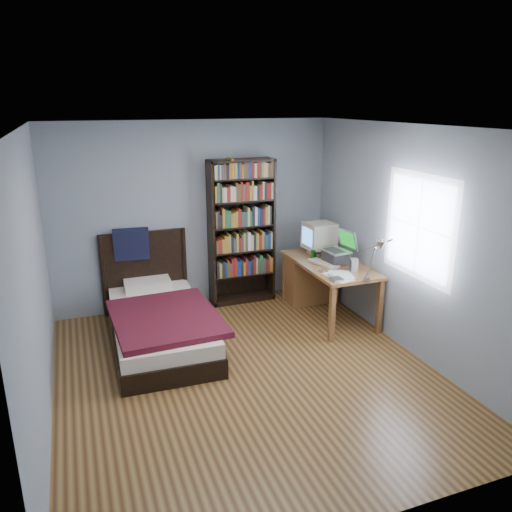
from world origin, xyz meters
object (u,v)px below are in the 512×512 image
object	(u,v)px
bed	(158,319)
desk_lamp	(379,249)
laptop	(337,255)
soda_can	(313,254)
desk	(315,276)
keyboard	(323,263)
crt_monitor	(319,236)
speaker	(354,265)
bookshelf	(242,232)

from	to	relation	value
bed	desk_lamp	bearing A→B (deg)	-28.74
laptop	soda_can	size ratio (longest dim) A/B	3.75
desk	keyboard	size ratio (longest dim) A/B	3.41
desk_lamp	crt_monitor	bearing A→B (deg)	86.58
desk_lamp	soda_can	distance (m)	1.44
speaker	bookshelf	world-z (taller)	bookshelf
speaker	soda_can	world-z (taller)	speaker
laptop	soda_can	xyz separation A→B (m)	(-0.17, 0.32, -0.06)
desk_lamp	bookshelf	size ratio (longest dim) A/B	0.31
desk_lamp	soda_can	xyz separation A→B (m)	(-0.06, 1.37, -0.44)
laptop	keyboard	xyz separation A→B (m)	(-0.17, 0.02, -0.10)
keyboard	desk_lamp	bearing A→B (deg)	-102.27
desk_lamp	keyboard	bearing A→B (deg)	93.75
crt_monitor	bookshelf	xyz separation A→B (m)	(-0.94, 0.48, 0.03)
crt_monitor	bookshelf	size ratio (longest dim) A/B	0.22
soda_can	crt_monitor	bearing A→B (deg)	44.90
soda_can	keyboard	bearing A→B (deg)	-91.25
crt_monitor	soda_can	size ratio (longest dim) A/B	3.76
desk	soda_can	distance (m)	0.42
soda_can	bed	bearing A→B (deg)	-175.22
crt_monitor	speaker	world-z (taller)	crt_monitor
bookshelf	speaker	bearing A→B (deg)	-52.81
crt_monitor	soda_can	world-z (taller)	crt_monitor
bookshelf	bed	bearing A→B (deg)	-148.59
speaker	bookshelf	xyz separation A→B (m)	(-1.00, 1.31, 0.19)
bookshelf	desk	bearing A→B (deg)	-28.85
laptop	soda_can	bearing A→B (deg)	117.79
desk	desk_lamp	distance (m)	1.72
laptop	speaker	world-z (taller)	laptop
crt_monitor	bookshelf	distance (m)	1.06
desk	speaker	distance (m)	0.92
desk_lamp	keyboard	xyz separation A→B (m)	(-0.07, 1.07, -0.48)
crt_monitor	laptop	world-z (taller)	same
crt_monitor	laptop	distance (m)	0.49
desk_lamp	speaker	world-z (taller)	desk_lamp
laptop	speaker	bearing A→B (deg)	-83.59
keyboard	laptop	bearing A→B (deg)	-22.04
crt_monitor	soda_can	distance (m)	0.29
crt_monitor	bed	distance (m)	2.41
keyboard	bookshelf	distance (m)	1.24
desk	laptop	world-z (taller)	laptop
desk	crt_monitor	world-z (taller)	crt_monitor
desk_lamp	soda_can	world-z (taller)	desk_lamp
speaker	soda_can	distance (m)	0.71
speaker	bed	size ratio (longest dim) A/B	0.08
keyboard	soda_can	xyz separation A→B (m)	(0.01, 0.30, 0.04)
laptop	bookshelf	world-z (taller)	bookshelf
desk	soda_can	world-z (taller)	soda_can
desk	speaker	size ratio (longest dim) A/B	8.90
bookshelf	soda_can	bearing A→B (deg)	-38.81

